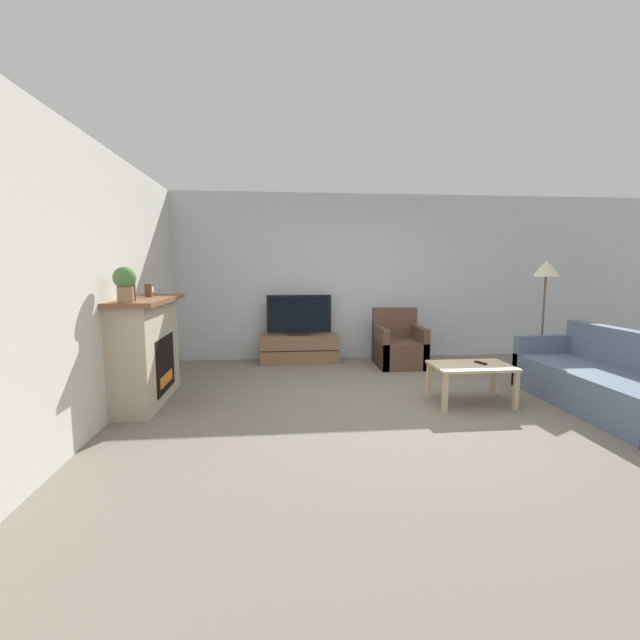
{
  "coord_description": "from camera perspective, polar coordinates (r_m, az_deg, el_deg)",
  "views": [
    {
      "loc": [
        -1.27,
        -4.43,
        1.53
      ],
      "look_at": [
        -0.74,
        0.94,
        0.85
      ],
      "focal_mm": 24.0,
      "sensor_mm": 36.0,
      "label": 1
    }
  ],
  "objects": [
    {
      "name": "armchair",
      "position": [
        6.74,
        10.45,
        -3.57
      ],
      "size": [
        0.7,
        0.76,
        0.87
      ],
      "color": "brown",
      "rests_on": "ground"
    },
    {
      "name": "tv_stand",
      "position": [
        6.88,
        -2.77,
        -3.81
      ],
      "size": [
        1.25,
        0.45,
        0.44
      ],
      "color": "brown",
      "rests_on": "ground"
    },
    {
      "name": "mantel_vase_left",
      "position": [
        4.7,
        -23.8,
        3.43
      ],
      "size": [
        0.07,
        0.07,
        0.2
      ],
      "color": "#512D23",
      "rests_on": "fireplace"
    },
    {
      "name": "fireplace",
      "position": [
        5.2,
        -22.09,
        -3.66
      ],
      "size": [
        0.51,
        1.47,
        1.18
      ],
      "color": "#B7A893",
      "rests_on": "ground"
    },
    {
      "name": "potted_plant",
      "position": [
        4.52,
        -24.59,
        4.58
      ],
      "size": [
        0.21,
        0.21,
        0.34
      ],
      "color": "#936B4C",
      "rests_on": "fireplace"
    },
    {
      "name": "wall_back",
      "position": [
        7.15,
        4.63,
        5.72
      ],
      "size": [
        12.0,
        0.06,
        2.7
      ],
      "color": "silver",
      "rests_on": "ground"
    },
    {
      "name": "couch",
      "position": [
        5.53,
        34.15,
        -7.13
      ],
      "size": [
        0.87,
        2.11,
        0.84
      ],
      "color": "slate",
      "rests_on": "ground"
    },
    {
      "name": "floor_lamp",
      "position": [
        6.48,
        27.89,
        5.11
      ],
      "size": [
        0.32,
        0.32,
        1.62
      ],
      "color": "black",
      "rests_on": "ground"
    },
    {
      "name": "wall_left",
      "position": [
        4.75,
        -26.79,
        4.24
      ],
      "size": [
        0.06,
        12.0,
        2.7
      ],
      "color": "beige",
      "rests_on": "ground"
    },
    {
      "name": "mantel_clock",
      "position": [
        5.26,
        -21.8,
        3.69
      ],
      "size": [
        0.08,
        0.11,
        0.15
      ],
      "color": "brown",
      "rests_on": "fireplace"
    },
    {
      "name": "coffee_table",
      "position": [
        5.08,
        19.52,
        -6.33
      ],
      "size": [
        0.87,
        0.57,
        0.44
      ],
      "color": "#CCB289",
      "rests_on": "ground"
    },
    {
      "name": "ground_plane",
      "position": [
        4.85,
        10.05,
        -11.31
      ],
      "size": [
        24.0,
        24.0,
        0.0
      ],
      "primitive_type": "plane",
      "color": "slate"
    },
    {
      "name": "remote",
      "position": [
        5.15,
        20.64,
        -5.37
      ],
      "size": [
        0.09,
        0.15,
        0.02
      ],
      "rotation": [
        0.0,
        0.0,
        0.37
      ],
      "color": "black",
      "rests_on": "coffee_table"
    },
    {
      "name": "tv",
      "position": [
        6.79,
        -2.8,
        0.5
      ],
      "size": [
        1.02,
        0.18,
        0.64
      ],
      "color": "black",
      "rests_on": "tv_stand"
    }
  ]
}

